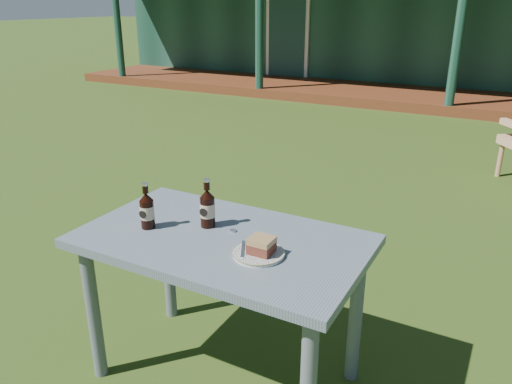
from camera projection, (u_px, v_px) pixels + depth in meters
The scene contains 9 objects.
ground at pixel (341, 240), 3.66m from camera, with size 80.00×80.00×0.00m, color #334916.
pavilion at pixel (492, 2), 10.77m from camera, with size 15.80×8.30×3.45m.
cafe_table at pixel (222, 258), 2.12m from camera, with size 1.20×0.70×0.72m.
plate at pixel (259, 253), 1.93m from camera, with size 0.20×0.20×0.01m.
cake_slice at pixel (261, 245), 1.92m from camera, with size 0.09×0.09×0.06m.
fork at pixel (243, 249), 1.95m from camera, with size 0.01×0.14×0.00m, color silver.
cola_bottle_near at pixel (207, 208), 2.15m from camera, with size 0.06×0.07×0.22m.
cola_bottle_far at pixel (147, 210), 2.14m from camera, with size 0.06×0.06×0.21m.
bottle_cap at pixel (233, 231), 2.13m from camera, with size 0.03×0.03×0.01m, color silver.
Camera 1 is at (1.02, -3.18, 1.65)m, focal length 35.00 mm.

